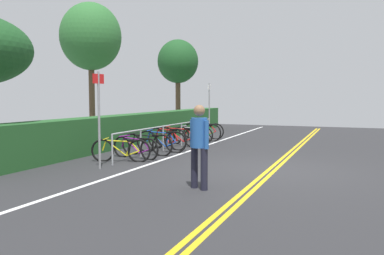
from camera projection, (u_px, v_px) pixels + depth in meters
ground_plane at (272, 171)px, 9.95m from camera, size 30.56×13.14×0.05m
centre_line_yellow_inner at (275, 170)px, 9.92m from camera, size 27.50×0.10×0.00m
centre_line_yellow_outer at (269, 169)px, 9.98m from camera, size 27.50×0.10×0.00m
bike_lane_stripe_white at (157, 162)px, 11.16m from camera, size 27.50×0.12×0.00m
bike_rack at (173, 130)px, 14.10m from camera, size 7.68×0.05×0.85m
bicycle_0 at (121, 150)px, 11.16m from camera, size 0.61×1.66×0.69m
bicycle_1 at (135, 148)px, 11.74m from camera, size 0.49×1.70×0.69m
bicycle_2 at (147, 144)px, 12.40m from camera, size 0.46×1.75×0.72m
bicycle_3 at (161, 141)px, 13.06m from camera, size 0.46×1.74×0.76m
bicycle_4 at (167, 139)px, 13.79m from camera, size 0.54×1.69×0.79m
bicycle_5 at (179, 137)px, 14.45m from camera, size 0.46×1.82×0.77m
bicycle_6 at (186, 136)px, 15.05m from camera, size 0.49×1.69×0.68m
bicycle_7 at (193, 134)px, 15.88m from camera, size 0.46×1.70×0.68m
bicycle_8 at (202, 132)px, 16.49m from camera, size 0.46×1.79×0.76m
bicycle_9 at (204, 131)px, 17.23m from camera, size 0.46×1.80×0.73m
pedestrian at (199, 141)px, 7.82m from camera, size 0.32×0.45×1.67m
sign_post_near at (99, 111)px, 9.95m from camera, size 0.36×0.09×2.45m
sign_post_far at (209, 104)px, 18.27m from camera, size 0.36×0.06×2.44m
hedge_backdrop at (144, 127)px, 16.24m from camera, size 16.63×0.86×1.15m
tree_mid at (91, 37)px, 15.52m from camera, size 2.37×2.37×5.47m
tree_far_right at (178, 62)px, 22.60m from camera, size 2.31×2.31×5.04m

